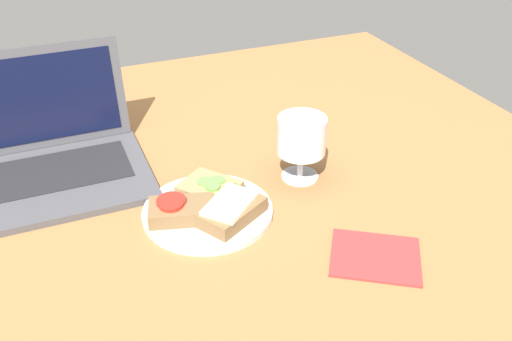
% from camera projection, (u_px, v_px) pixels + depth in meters
% --- Properties ---
extents(wooden_table, '(1.40, 1.40, 0.03)m').
position_uv_depth(wooden_table, '(232.00, 213.00, 0.98)').
color(wooden_table, '#9E6B3D').
rests_on(wooden_table, ground).
extents(plate, '(0.22, 0.22, 0.01)m').
position_uv_depth(plate, '(208.00, 212.00, 0.95)').
color(plate, silver).
rests_on(plate, wooden_table).
extents(sandwich_with_cheese, '(0.13, 0.12, 0.03)m').
position_uv_depth(sandwich_with_cheese, '(230.00, 210.00, 0.92)').
color(sandwich_with_cheese, brown).
rests_on(sandwich_with_cheese, plate).
extents(sandwich_with_cucumber, '(0.12, 0.12, 0.02)m').
position_uv_depth(sandwich_with_cucumber, '(210.00, 188.00, 0.98)').
color(sandwich_with_cucumber, '#A88456').
rests_on(sandwich_with_cucumber, plate).
extents(sandwich_with_tomato, '(0.12, 0.09, 0.03)m').
position_uv_depth(sandwich_with_tomato, '(180.00, 210.00, 0.92)').
color(sandwich_with_tomato, brown).
rests_on(sandwich_with_tomato, plate).
extents(wine_glass, '(0.09, 0.09, 0.12)m').
position_uv_depth(wine_glass, '(302.00, 138.00, 1.01)').
color(wine_glass, white).
rests_on(wine_glass, wooden_table).
extents(laptop, '(0.35, 0.29, 0.21)m').
position_uv_depth(laptop, '(45.00, 152.00, 1.04)').
color(laptop, '#4C4C51').
rests_on(laptop, wooden_table).
extents(napkin, '(0.17, 0.17, 0.00)m').
position_uv_depth(napkin, '(375.00, 257.00, 0.86)').
color(napkin, '#B23333').
rests_on(napkin, wooden_table).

